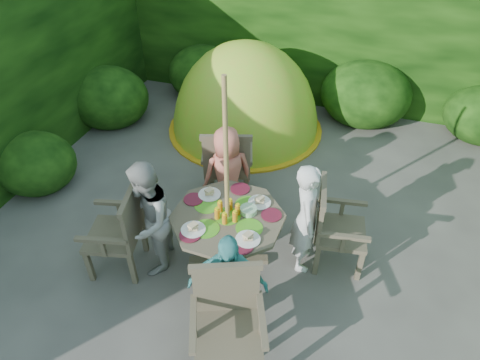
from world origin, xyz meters
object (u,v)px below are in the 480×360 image
(garden_chair_left, at_px, (121,230))
(child_front, at_px, (228,287))
(patio_table, at_px, (228,224))
(garden_chair_front, at_px, (228,321))
(garden_chair_right, at_px, (334,226))
(child_left, at_px, (148,220))
(child_right, at_px, (307,218))
(child_back, at_px, (228,174))
(dome_tent, at_px, (245,129))
(parasol_pole, at_px, (227,184))
(garden_chair_back, at_px, (227,164))

(garden_chair_left, bearing_deg, child_front, 60.34)
(patio_table, height_order, garden_chair_front, garden_chair_front)
(patio_table, bearing_deg, garden_chair_right, 20.33)
(child_left, xyz_separation_m, child_front, (1.02, -0.49, -0.06))
(child_right, bearing_deg, child_back, 52.64)
(garden_chair_front, height_order, dome_tent, dome_tent)
(parasol_pole, distance_m, garden_chair_right, 1.25)
(garden_chair_front, relative_size, child_back, 0.82)
(garden_chair_right, height_order, garden_chair_front, garden_chair_front)
(garden_chair_left, height_order, child_front, child_front)
(parasol_pole, bearing_deg, garden_chair_back, 109.72)
(parasol_pole, relative_size, child_back, 1.82)
(garden_chair_front, bearing_deg, child_front, 87.02)
(parasol_pole, xyz_separation_m, child_left, (-0.75, -0.27, -0.44))
(child_front, bearing_deg, dome_tent, 90.11)
(garden_chair_back, xyz_separation_m, child_left, (-0.39, -1.29, 0.12))
(garden_chair_back, xyz_separation_m, dome_tent, (-0.31, 1.70, -0.54))
(garden_chair_left, bearing_deg, patio_table, 96.74)
(garden_chair_front, height_order, child_back, child_back)
(patio_table, bearing_deg, garden_chair_left, -159.94)
(child_back, bearing_deg, dome_tent, -113.21)
(garden_chair_left, bearing_deg, child_left, 98.04)
(child_right, bearing_deg, garden_chair_front, 151.28)
(patio_table, xyz_separation_m, garden_chair_front, (0.36, -1.03, -0.05))
(garden_chair_back, height_order, child_left, child_left)
(garden_chair_back, bearing_deg, child_left, 56.16)
(garden_chair_front, height_order, child_left, child_left)
(garden_chair_right, height_order, child_back, child_back)
(patio_table, distance_m, child_left, 0.81)
(parasol_pole, relative_size, garden_chair_front, 2.21)
(patio_table, distance_m, child_front, 0.80)
(garden_chair_back, distance_m, child_back, 0.30)
(garden_chair_left, distance_m, child_left, 0.32)
(garden_chair_right, height_order, dome_tent, dome_tent)
(garden_chair_left, height_order, garden_chair_back, garden_chair_back)
(garden_chair_front, bearing_deg, parasol_pole, 87.53)
(child_front, xyz_separation_m, dome_tent, (-0.95, 3.48, -0.60))
(garden_chair_right, relative_size, child_left, 0.72)
(garden_chair_front, bearing_deg, child_back, 87.60)
(parasol_pole, distance_m, child_front, 0.94)
(child_right, distance_m, dome_tent, 2.91)
(patio_table, xyz_separation_m, child_front, (0.26, -0.76, 0.02))
(patio_table, height_order, parasol_pole, parasol_pole)
(patio_table, height_order, child_back, child_back)
(child_back, distance_m, child_front, 1.60)
(garden_chair_left, xyz_separation_m, garden_chair_back, (0.66, 1.40, 0.02))
(patio_table, height_order, garden_chair_back, garden_chair_back)
(dome_tent, bearing_deg, child_left, -86.24)
(child_left, bearing_deg, child_front, 49.72)
(garden_chair_right, bearing_deg, dome_tent, 27.69)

